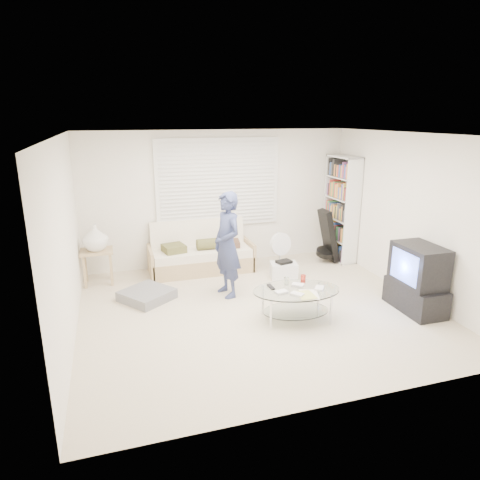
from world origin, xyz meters
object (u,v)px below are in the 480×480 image
object	(u,v)px
futon_sofa	(201,255)
tv_unit	(417,279)
coffee_table	(297,295)
bookshelf	(341,209)

from	to	relation	value
futon_sofa	tv_unit	size ratio (longest dim) A/B	1.90
futon_sofa	coffee_table	bearing A→B (deg)	-69.94
tv_unit	bookshelf	bearing A→B (deg)	87.06
bookshelf	coffee_table	size ratio (longest dim) A/B	1.56
bookshelf	tv_unit	distance (m)	2.49
coffee_table	bookshelf	bearing A→B (deg)	49.19
futon_sofa	bookshelf	world-z (taller)	bookshelf
bookshelf	tv_unit	xyz separation A→B (m)	(-0.13, -2.43, -0.53)
futon_sofa	coffee_table	size ratio (longest dim) A/B	1.45
futon_sofa	coffee_table	distance (m)	2.47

